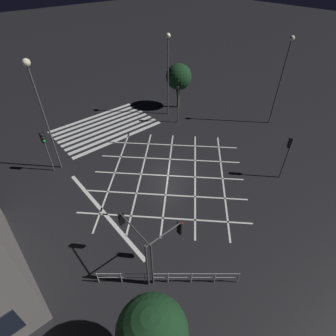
% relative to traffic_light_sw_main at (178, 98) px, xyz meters
% --- Properties ---
extents(ground_plane, '(200.00, 200.00, 0.00)m').
position_rel_traffic_light_sw_main_xyz_m(ground_plane, '(7.07, 6.61, -3.15)').
color(ground_plane, black).
extents(road_markings, '(16.64, 22.91, 0.01)m').
position_rel_traffic_light_sw_main_xyz_m(road_markings, '(7.40, -0.84, -3.15)').
color(road_markings, silver).
rests_on(road_markings, ground_plane).
extents(traffic_light_sw_main, '(0.39, 0.36, 4.42)m').
position_rel_traffic_light_sw_main_xyz_m(traffic_light_sw_main, '(0.00, 0.00, 0.00)').
color(traffic_light_sw_main, '#424244').
rests_on(traffic_light_sw_main, ground_plane).
extents(traffic_light_se_cross, '(0.36, 0.39, 4.17)m').
position_rel_traffic_light_sw_main_xyz_m(traffic_light_se_cross, '(14.65, -0.76, -0.17)').
color(traffic_light_se_cross, '#424244').
rests_on(traffic_light_se_cross, ground_plane).
extents(traffic_light_ne_main, '(2.73, 0.36, 4.03)m').
position_rel_traffic_light_sw_main_xyz_m(traffic_light_ne_main, '(13.10, 13.51, -0.17)').
color(traffic_light_ne_main, '#424244').
rests_on(traffic_light_ne_main, ground_plane).
extents(traffic_light_nw_cross, '(0.36, 0.39, 4.19)m').
position_rel_traffic_light_sw_main_xyz_m(traffic_light_nw_cross, '(-0.43, 13.19, -0.16)').
color(traffic_light_nw_cross, '#424244').
rests_on(traffic_light_nw_cross, ground_plane).
extents(traffic_light_ne_cross, '(0.36, 3.21, 3.98)m').
position_rel_traffic_light_sw_main_xyz_m(traffic_light_ne_cross, '(14.24, 11.96, -0.18)').
color(traffic_light_ne_cross, '#424244').
rests_on(traffic_light_ne_cross, ground_plane).
extents(street_lamp_east, '(0.59, 0.59, 9.92)m').
position_rel_traffic_light_sw_main_xyz_m(street_lamp_east, '(13.96, -0.86, 4.13)').
color(street_lamp_east, '#424244').
rests_on(street_lamp_east, ground_plane).
extents(street_lamp_west, '(0.54, 0.54, 9.26)m').
position_rel_traffic_light_sw_main_xyz_m(street_lamp_west, '(-0.57, -2.35, 3.44)').
color(street_lamp_west, '#424244').
rests_on(street_lamp_west, ground_plane).
extents(street_lamp_far, '(0.49, 0.49, 9.51)m').
position_rel_traffic_light_sw_main_xyz_m(street_lamp_far, '(-8.26, 7.11, 3.25)').
color(street_lamp_far, '#424244').
rests_on(street_lamp_far, ground_plane).
extents(street_tree_near, '(3.11, 3.11, 5.55)m').
position_rel_traffic_light_sw_main_xyz_m(street_tree_near, '(-2.77, -2.94, 0.82)').
color(street_tree_near, '#473323').
rests_on(street_tree_near, ground_plane).
extents(street_tree_far, '(2.96, 2.96, 5.43)m').
position_rel_traffic_light_sw_main_xyz_m(street_tree_far, '(16.64, 16.86, 0.78)').
color(street_tree_far, '#473323').
rests_on(street_tree_far, ground_plane).
extents(pedestrian_railing, '(6.51, 5.55, 1.05)m').
position_rel_traffic_light_sw_main_xyz_m(pedestrian_railing, '(13.52, 14.19, -2.48)').
color(pedestrian_railing, '#B7B7BC').
rests_on(pedestrian_railing, ground_plane).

